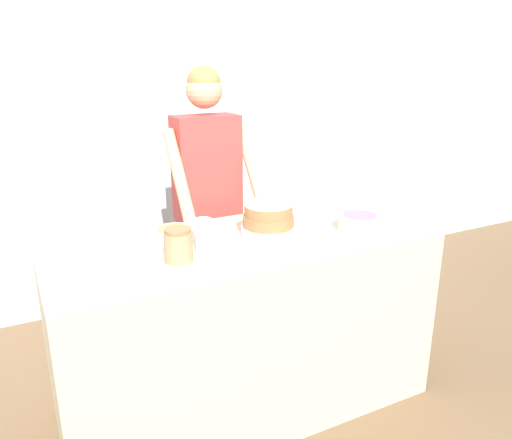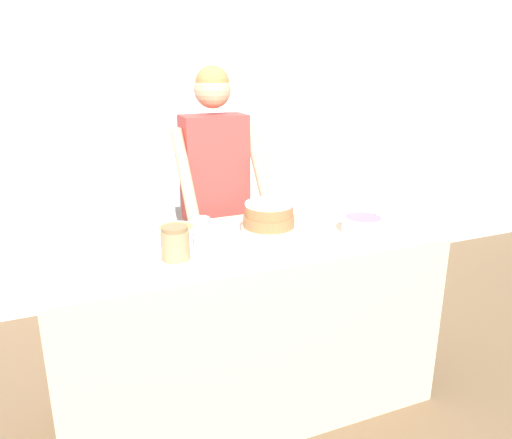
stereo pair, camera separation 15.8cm
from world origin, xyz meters
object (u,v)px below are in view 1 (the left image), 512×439
at_px(frosting_bowl_purple, 359,222).
at_px(ceramic_plate, 134,257).
at_px(stoneware_jar, 178,245).
at_px(frosting_bowl_olive, 175,234).
at_px(drinking_glass, 203,236).
at_px(person_baker, 208,184).
at_px(cake, 268,222).

xyz_separation_m(frosting_bowl_purple, ceramic_plate, (-1.08, 0.15, -0.04)).
relative_size(ceramic_plate, stoneware_jar, 1.59).
xyz_separation_m(frosting_bowl_olive, frosting_bowl_purple, (0.85, -0.27, 0.01)).
relative_size(drinking_glass, stoneware_jar, 1.06).
xyz_separation_m(frosting_bowl_olive, drinking_glass, (0.07, -0.19, 0.04)).
xyz_separation_m(drinking_glass, stoneware_jar, (-0.13, -0.05, -0.01)).
distance_m(person_baker, drinking_glass, 0.72).
distance_m(ceramic_plate, stoneware_jar, 0.21).
xyz_separation_m(cake, stoneware_jar, (-0.46, -0.07, -0.01)).
distance_m(person_baker, stoneware_jar, 0.82).
xyz_separation_m(person_baker, stoneware_jar, (-0.41, -0.71, -0.06)).
bearing_deg(stoneware_jar, person_baker, 59.68).
bearing_deg(frosting_bowl_olive, drinking_glass, -70.73).
bearing_deg(cake, person_baker, 94.45).
bearing_deg(cake, frosting_bowl_olive, 157.20).
distance_m(frosting_bowl_olive, frosting_bowl_purple, 0.90).
xyz_separation_m(cake, drinking_glass, (-0.33, -0.02, -0.00)).
height_order(frosting_bowl_purple, drinking_glass, drinking_glass).
distance_m(frosting_bowl_olive, drinking_glass, 0.21).
distance_m(frosting_bowl_olive, stoneware_jar, 0.25).
height_order(cake, ceramic_plate, cake).
bearing_deg(frosting_bowl_purple, stoneware_jar, 177.78).
relative_size(cake, frosting_bowl_purple, 1.65).
relative_size(person_baker, cake, 5.00).
xyz_separation_m(person_baker, drinking_glass, (-0.28, -0.66, -0.05)).
bearing_deg(person_baker, frosting_bowl_purple, -55.99).
height_order(frosting_bowl_olive, ceramic_plate, frosting_bowl_olive).
height_order(frosting_bowl_olive, stoneware_jar, stoneware_jar).
xyz_separation_m(drinking_glass, ceramic_plate, (-0.29, 0.07, -0.07)).
bearing_deg(frosting_bowl_purple, frosting_bowl_olive, 162.17).
distance_m(person_baker, cake, 0.64).
distance_m(cake, frosting_bowl_olive, 0.44).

